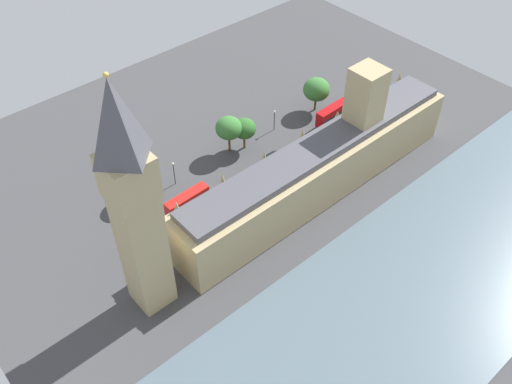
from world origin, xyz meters
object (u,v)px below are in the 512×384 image
object	(u,v)px
car_blue_far_end	(318,140)
street_lamp_slot_11	(174,169)
double_decker_bus_opposite_hall	(187,202)
plane_tree_leading	(316,89)
car_black_corner	(272,157)
car_dark_green_under_trees	(251,179)
clock_tower	(133,202)
parliament_building	(322,165)
pedestrian_midblock	(264,185)
street_lamp_slot_12	(274,116)
pedestrian_near_tower	(282,175)
plane_tree_slot_10	(244,129)
plane_tree_by_river_gate	(229,128)
plane_tree_kerbside	(140,176)
double_decker_bus_trailing	(333,113)

from	to	relation	value
car_blue_far_end	street_lamp_slot_11	distance (m)	37.43
double_decker_bus_opposite_hall	plane_tree_leading	xyz separation A→B (m)	(8.16, -47.88, 3.73)
car_black_corner	car_dark_green_under_trees	bearing A→B (deg)	-74.01
clock_tower	parliament_building	bearing A→B (deg)	-89.96
pedestrian_midblock	street_lamp_slot_12	world-z (taller)	street_lamp_slot_12
pedestrian_near_tower	car_dark_green_under_trees	bearing A→B (deg)	-167.17
parliament_building	plane_tree_leading	size ratio (longest dim) A/B	7.88
double_decker_bus_opposite_hall	plane_tree_slot_10	distance (m)	25.04
pedestrian_midblock	double_decker_bus_opposite_hall	bearing A→B (deg)	-17.04
clock_tower	car_dark_green_under_trees	distance (m)	44.46
clock_tower	street_lamp_slot_11	xyz separation A→B (m)	(23.09, -21.35, -21.04)
clock_tower	pedestrian_near_tower	bearing A→B (deg)	-78.56
plane_tree_by_river_gate	street_lamp_slot_12	xyz separation A→B (m)	(-0.80, -14.04, -2.94)
car_dark_green_under_trees	plane_tree_by_river_gate	world-z (taller)	plane_tree_by_river_gate
plane_tree_kerbside	street_lamp_slot_12	bearing A→B (deg)	-91.78
pedestrian_midblock	pedestrian_near_tower	bearing A→B (deg)	175.95
plane_tree_leading	plane_tree_by_river_gate	bearing A→B (deg)	86.94
car_blue_far_end	car_black_corner	distance (m)	13.26
car_black_corner	double_decker_bus_opposite_hall	size ratio (longest dim) A/B	0.42
plane_tree_slot_10	plane_tree_by_river_gate	bearing A→B (deg)	71.46
car_black_corner	street_lamp_slot_12	xyz separation A→B (m)	(8.37, -8.26, 3.31)
parliament_building	pedestrian_near_tower	xyz separation A→B (m)	(8.34, 3.73, -6.60)
parliament_building	street_lamp_slot_12	size ratio (longest dim) A/B	12.37
pedestrian_midblock	street_lamp_slot_11	bearing A→B (deg)	-44.25
clock_tower	double_decker_bus_trailing	xyz separation A→B (m)	(15.56, -65.85, -22.85)
clock_tower	plane_tree_leading	xyz separation A→B (m)	(22.32, -66.36, -19.12)
plane_tree_kerbside	plane_tree_leading	xyz separation A→B (m)	(-1.91, -52.82, 0.14)
plane_tree_kerbside	plane_tree_leading	distance (m)	52.86
double_decker_bus_opposite_hall	car_dark_green_under_trees	bearing A→B (deg)	81.24
clock_tower	car_black_corner	world-z (taller)	clock_tower
clock_tower	double_decker_bus_opposite_hall	bearing A→B (deg)	-52.55
double_decker_bus_trailing	pedestrian_midblock	size ratio (longest dim) A/B	6.60
street_lamp_slot_12	car_blue_far_end	bearing A→B (deg)	-156.94
double_decker_bus_trailing	plane_tree_leading	distance (m)	7.74
parliament_building	street_lamp_slot_12	distance (m)	24.27
street_lamp_slot_12	plane_tree_kerbside	bearing A→B (deg)	88.22
plane_tree_kerbside	plane_tree_by_river_gate	world-z (taller)	plane_tree_by_river_gate
parliament_building	plane_tree_leading	world-z (taller)	parliament_building
double_decker_bus_trailing	street_lamp_slot_11	size ratio (longest dim) A/B	1.66
parliament_building	street_lamp_slot_11	world-z (taller)	parliament_building
plane_tree_slot_10	car_black_corner	bearing A→B (deg)	-165.28
clock_tower	car_blue_far_end	distance (m)	63.13
plane_tree_leading	street_lamp_slot_12	size ratio (longest dim) A/B	1.57
pedestrian_midblock	plane_tree_kerbside	size ratio (longest dim) A/B	0.18
car_dark_green_under_trees	plane_tree_kerbside	xyz separation A→B (m)	(12.07, 21.44, 5.34)
double_decker_bus_trailing	car_dark_green_under_trees	size ratio (longest dim) A/B	2.55
street_lamp_slot_11	street_lamp_slot_12	xyz separation A→B (m)	(-0.06, -30.83, -0.25)
clock_tower	plane_tree_leading	bearing A→B (deg)	-71.41
pedestrian_midblock	plane_tree_slot_10	distance (m)	15.84
parliament_building	clock_tower	xyz separation A→B (m)	(-0.03, 45.11, 18.14)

